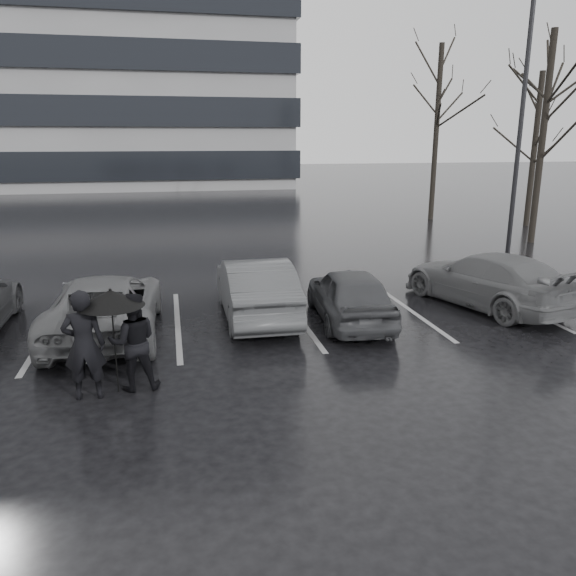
# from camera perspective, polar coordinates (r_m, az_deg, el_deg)

# --- Properties ---
(ground) EXTENTS (160.00, 160.00, 0.00)m
(ground) POSITION_cam_1_polar(r_m,az_deg,el_deg) (10.92, 0.80, -6.94)
(ground) COLOR black
(ground) RESTS_ON ground
(car_main) EXTENTS (1.78, 3.82, 1.27)m
(car_main) POSITION_cam_1_polar(r_m,az_deg,el_deg) (12.82, 6.29, -0.68)
(car_main) COLOR black
(car_main) RESTS_ON ground
(car_west_a) EXTENTS (1.53, 4.29, 1.41)m
(car_west_a) POSITION_cam_1_polar(r_m,az_deg,el_deg) (13.06, -3.32, 0.01)
(car_west_a) COLOR #2B2C2E
(car_west_a) RESTS_ON ground
(car_west_b) EXTENTS (2.27, 4.74, 1.30)m
(car_west_b) POSITION_cam_1_polar(r_m,az_deg,el_deg) (12.51, -18.06, -1.67)
(car_west_b) COLOR #444446
(car_west_b) RESTS_ON ground
(car_east) EXTENTS (3.14, 5.00, 1.35)m
(car_east) POSITION_cam_1_polar(r_m,az_deg,el_deg) (14.79, 19.61, 0.81)
(car_east) COLOR #444446
(car_east) RESTS_ON ground
(pedestrian_left) EXTENTS (0.66, 0.44, 1.81)m
(pedestrian_left) POSITION_cam_1_polar(r_m,az_deg,el_deg) (9.50, -20.02, -5.47)
(pedestrian_left) COLOR black
(pedestrian_left) RESTS_ON ground
(pedestrian_right) EXTENTS (0.85, 0.68, 1.66)m
(pedestrian_right) POSITION_cam_1_polar(r_m,az_deg,el_deg) (9.62, -15.45, -5.30)
(pedestrian_right) COLOR black
(pedestrian_right) RESTS_ON ground
(umbrella) EXTENTS (1.05, 1.05, 1.78)m
(umbrella) POSITION_cam_1_polar(r_m,az_deg,el_deg) (9.33, -17.57, -0.99)
(umbrella) COLOR black
(umbrella) RESTS_ON ground
(lamp_post) EXTENTS (0.45, 0.45, 8.26)m
(lamp_post) POSITION_cam_1_polar(r_m,az_deg,el_deg) (19.35, 22.36, 13.04)
(lamp_post) COLOR gray
(lamp_post) RESTS_ON ground
(stall_stripes) EXTENTS (19.72, 5.00, 0.00)m
(stall_stripes) POSITION_cam_1_polar(r_m,az_deg,el_deg) (13.11, -5.03, -3.17)
(stall_stripes) COLOR gray
(stall_stripes) RESTS_ON ground
(tree_east) EXTENTS (0.26, 0.26, 8.00)m
(tree_east) POSITION_cam_1_polar(r_m,az_deg,el_deg) (24.45, 24.42, 13.53)
(tree_east) COLOR black
(tree_east) RESTS_ON ground
(tree_ne) EXTENTS (0.26, 0.26, 7.00)m
(tree_ne) POSITION_cam_1_polar(r_m,az_deg,el_deg) (29.17, 23.72, 12.65)
(tree_ne) COLOR black
(tree_ne) RESTS_ON ground
(tree_north) EXTENTS (0.26, 0.26, 8.50)m
(tree_north) POSITION_cam_1_polar(r_m,az_deg,el_deg) (29.96, 14.81, 14.86)
(tree_north) COLOR black
(tree_north) RESTS_ON ground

